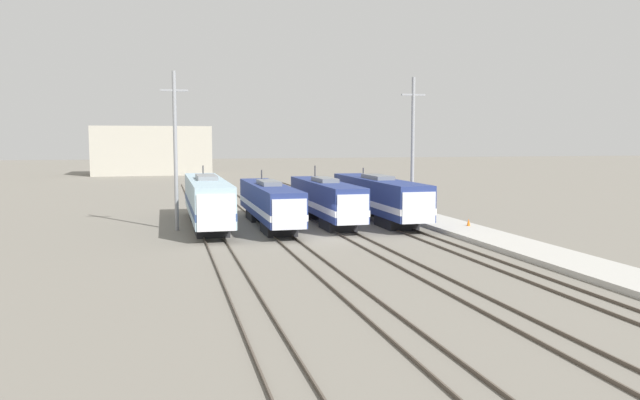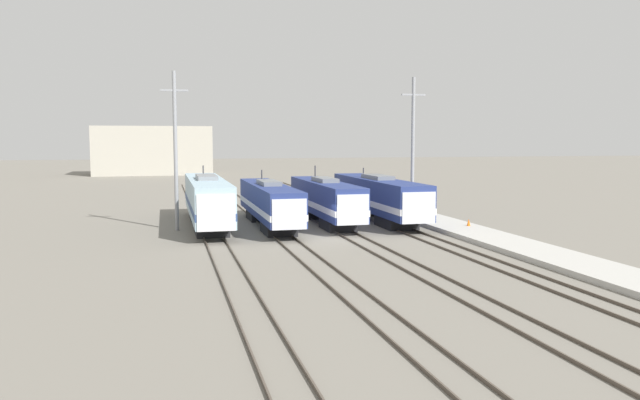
% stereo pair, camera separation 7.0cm
% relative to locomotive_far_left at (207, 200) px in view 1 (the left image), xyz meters
% --- Properties ---
extents(ground_plane, '(400.00, 400.00, 0.00)m').
position_rel_locomotive_far_left_xyz_m(ground_plane, '(7.73, -8.90, -2.25)').
color(ground_plane, slate).
extents(rail_pair_far_left, '(1.50, 120.00, 0.15)m').
position_rel_locomotive_far_left_xyz_m(rail_pair_far_left, '(0.00, -8.90, -2.18)').
color(rail_pair_far_left, '#4C4238').
rests_on(rail_pair_far_left, ground_plane).
extents(rail_pair_center_left, '(1.51, 120.00, 0.15)m').
position_rel_locomotive_far_left_xyz_m(rail_pair_center_left, '(5.15, -8.90, -2.18)').
color(rail_pair_center_left, '#4C4238').
rests_on(rail_pair_center_left, ground_plane).
extents(rail_pair_center_right, '(1.51, 120.00, 0.15)m').
position_rel_locomotive_far_left_xyz_m(rail_pair_center_right, '(10.31, -8.90, -2.18)').
color(rail_pair_center_right, '#4C4238').
rests_on(rail_pair_center_right, ground_plane).
extents(rail_pair_far_right, '(1.50, 120.00, 0.15)m').
position_rel_locomotive_far_left_xyz_m(rail_pair_far_right, '(15.46, -8.90, -2.18)').
color(rail_pair_far_right, '#4C4238').
rests_on(rail_pair_far_right, ground_plane).
extents(locomotive_far_left, '(2.99, 19.94, 5.03)m').
position_rel_locomotive_far_left_xyz_m(locomotive_far_left, '(0.00, 0.00, 0.00)').
color(locomotive_far_left, '#232326').
rests_on(locomotive_far_left, ground_plane).
extents(locomotive_center_left, '(2.80, 18.01, 4.66)m').
position_rel_locomotive_far_left_xyz_m(locomotive_center_left, '(5.15, -1.57, -0.22)').
color(locomotive_center_left, black).
rests_on(locomotive_center_left, ground_plane).
extents(locomotive_center_right, '(2.77, 17.00, 4.98)m').
position_rel_locomotive_far_left_xyz_m(locomotive_center_right, '(10.31, -0.70, -0.16)').
color(locomotive_center_right, black).
rests_on(locomotive_center_right, ground_plane).
extents(locomotive_far_right, '(3.00, 19.25, 4.66)m').
position_rel_locomotive_far_left_xyz_m(locomotive_far_right, '(15.46, -0.16, -0.10)').
color(locomotive_far_right, black).
rests_on(locomotive_far_right, ground_plane).
extents(catenary_tower_left, '(2.22, 0.31, 12.90)m').
position_rel_locomotive_far_left_xyz_m(catenary_tower_left, '(-2.57, -1.59, 4.41)').
color(catenary_tower_left, gray).
rests_on(catenary_tower_left, ground_plane).
extents(catenary_tower_right, '(2.22, 0.31, 12.90)m').
position_rel_locomotive_far_left_xyz_m(catenary_tower_right, '(18.04, -1.59, 4.41)').
color(catenary_tower_right, gray).
rests_on(catenary_tower_right, ground_plane).
extents(platform, '(4.00, 120.00, 0.35)m').
position_rel_locomotive_far_left_xyz_m(platform, '(19.79, -8.90, -2.08)').
color(platform, '#B7B5AD').
rests_on(platform, ground_plane).
extents(traffic_cone, '(0.30, 0.30, 0.59)m').
position_rel_locomotive_far_left_xyz_m(traffic_cone, '(20.68, -7.32, -1.61)').
color(traffic_cone, orange).
rests_on(traffic_cone, platform).
extents(depot_building, '(24.16, 13.18, 10.18)m').
position_rel_locomotive_far_left_xyz_m(depot_building, '(-5.71, 84.61, 2.84)').
color(depot_building, '#B2AD9E').
rests_on(depot_building, ground_plane).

